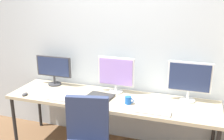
% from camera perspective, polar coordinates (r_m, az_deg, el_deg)
% --- Properties ---
extents(wall_back, '(4.98, 0.10, 2.60)m').
position_cam_1_polar(wall_back, '(3.44, 1.93, 5.08)').
color(wall_back, silver).
rests_on(wall_back, ground_plane).
extents(desk, '(2.58, 0.68, 0.74)m').
position_cam_1_polar(desk, '(3.24, -0.28, -6.96)').
color(desk, tan).
rests_on(desk, ground_plane).
extents(monitor_left, '(0.51, 0.18, 0.41)m').
position_cam_1_polar(monitor_left, '(3.69, -12.61, 0.29)').
color(monitor_left, '#38383D').
rests_on(monitor_left, desk).
extents(monitor_center, '(0.47, 0.18, 0.47)m').
position_cam_1_polar(monitor_center, '(3.32, 0.87, -0.82)').
color(monitor_center, silver).
rests_on(monitor_center, desk).
extents(monitor_right, '(0.50, 0.18, 0.48)m').
position_cam_1_polar(monitor_right, '(3.18, 16.55, -2.01)').
color(monitor_right, silver).
rests_on(monitor_right, desk).
extents(keyboard_left, '(0.37, 0.13, 0.02)m').
position_cam_1_polar(keyboard_left, '(3.24, -11.09, -6.23)').
color(keyboard_left, silver).
rests_on(keyboard_left, desk).
extents(keyboard_right, '(0.39, 0.13, 0.02)m').
position_cam_1_polar(keyboard_right, '(2.90, 8.94, -9.03)').
color(keyboard_right, silver).
rests_on(keyboard_right, desk).
extents(computer_mouse, '(0.06, 0.10, 0.03)m').
position_cam_1_polar(computer_mouse, '(3.48, -18.53, -5.05)').
color(computer_mouse, '#38383D').
rests_on(computer_mouse, desk).
extents(laptop_closed, '(0.34, 0.25, 0.02)m').
position_cam_1_polar(laptop_closed, '(3.26, -2.61, -5.75)').
color(laptop_closed, '#2D2D2D').
rests_on(laptop_closed, desk).
extents(coffee_mug, '(0.11, 0.08, 0.09)m').
position_cam_1_polar(coffee_mug, '(3.06, 3.60, -6.61)').
color(coffee_mug, blue).
rests_on(coffee_mug, desk).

